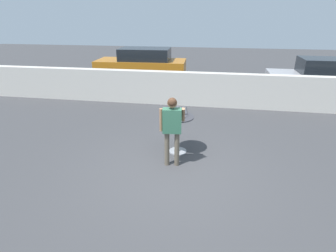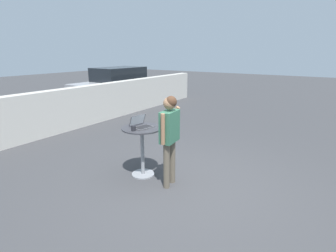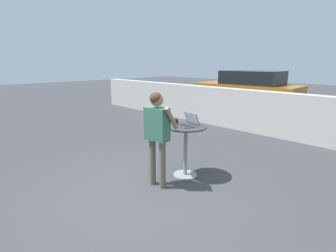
{
  "view_description": "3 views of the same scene",
  "coord_description": "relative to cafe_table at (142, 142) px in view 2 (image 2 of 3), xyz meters",
  "views": [
    {
      "loc": [
        0.69,
        -4.81,
        3.16
      ],
      "look_at": [
        -0.21,
        0.56,
        0.86
      ],
      "focal_mm": 28.0,
      "sensor_mm": 36.0,
      "label": 1
    },
    {
      "loc": [
        -3.64,
        -1.96,
        2.3
      ],
      "look_at": [
        0.12,
        0.51,
        1.02
      ],
      "focal_mm": 28.0,
      "sensor_mm": 36.0,
      "label": 2
    },
    {
      "loc": [
        2.98,
        -2.42,
        2.06
      ],
      "look_at": [
        0.04,
        0.46,
        1.06
      ],
      "focal_mm": 28.0,
      "sensor_mm": 36.0,
      "label": 3
    }
  ],
  "objects": [
    {
      "name": "coffee_mug",
      "position": [
        -0.24,
        -0.01,
        0.34
      ],
      "size": [
        0.11,
        0.08,
        0.09
      ],
      "color": "#232328",
      "rests_on": "cafe_table"
    },
    {
      "name": "laptop",
      "position": [
        0.01,
        0.02,
        0.34
      ],
      "size": [
        0.4,
        0.38,
        0.22
      ],
      "color": "#515156",
      "rests_on": "cafe_table"
    },
    {
      "name": "cafe_table",
      "position": [
        0.0,
        0.0,
        0.0
      ],
      "size": [
        0.75,
        0.75,
        0.95
      ],
      "color": "gray",
      "rests_on": "ground_plane"
    },
    {
      "name": "pavement_kerb",
      "position": [
        0.03,
        3.83,
        -0.03
      ],
      "size": [
        16.48,
        0.35,
        1.25
      ],
      "color": "beige",
      "rests_on": "ground_plane"
    },
    {
      "name": "standing_person",
      "position": [
        -0.05,
        -0.64,
        0.35
      ],
      "size": [
        0.55,
        0.38,
        1.61
      ],
      "color": "brown",
      "rests_on": "ground_plane"
    },
    {
      "name": "ground_plane",
      "position": [
        0.03,
        -0.98,
        -0.66
      ],
      "size": [
        50.0,
        50.0,
        0.0
      ],
      "primitive_type": "plane",
      "color": "#3D3D3F"
    },
    {
      "name": "parked_car_further_down",
      "position": [
        5.23,
        5.66,
        0.16
      ],
      "size": [
        4.28,
        1.83,
        1.61
      ],
      "color": "#9E9EA3",
      "rests_on": "ground_plane"
    }
  ]
}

